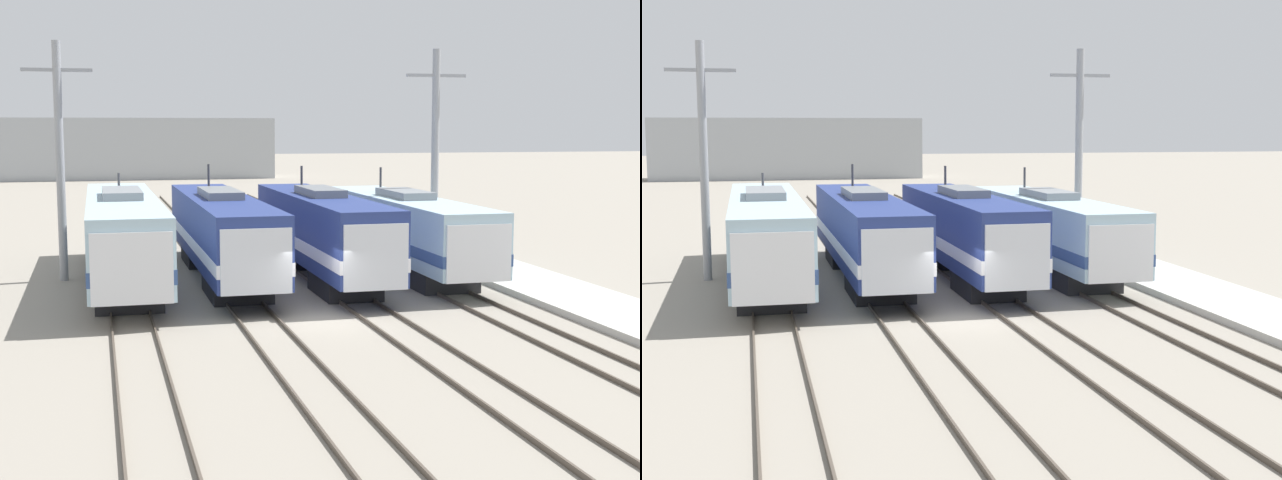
{
  "view_description": "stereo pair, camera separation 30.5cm",
  "coord_description": "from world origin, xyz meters",
  "views": [
    {
      "loc": [
        -7.8,
        -30.96,
        7.01
      ],
      "look_at": [
        0.75,
        2.91,
        2.57
      ],
      "focal_mm": 50.0,
      "sensor_mm": 36.0,
      "label": 1
    },
    {
      "loc": [
        -7.5,
        -31.03,
        7.01
      ],
      "look_at": [
        0.75,
        2.91,
        2.57
      ],
      "focal_mm": 50.0,
      "sensor_mm": 36.0,
      "label": 2
    }
  ],
  "objects": [
    {
      "name": "ground_plane",
      "position": [
        0.0,
        0.0,
        0.0
      ],
      "size": [
        400.0,
        400.0,
        0.0
      ],
      "primitive_type": "plane",
      "color": "gray"
    },
    {
      "name": "rail_pair_far_left",
      "position": [
        -6.68,
        0.0,
        0.07
      ],
      "size": [
        1.51,
        120.0,
        0.15
      ],
      "color": "#4C4238",
      "rests_on": "ground_plane"
    },
    {
      "name": "rail_pair_center_left",
      "position": [
        -2.23,
        0.0,
        0.07
      ],
      "size": [
        1.51,
        120.0,
        0.15
      ],
      "color": "#4C4238",
      "rests_on": "ground_plane"
    },
    {
      "name": "rail_pair_center_right",
      "position": [
        2.23,
        0.0,
        0.07
      ],
      "size": [
        1.51,
        120.0,
        0.15
      ],
      "color": "#4C4238",
      "rests_on": "ground_plane"
    },
    {
      "name": "rail_pair_far_right",
      "position": [
        6.68,
        0.0,
        0.07
      ],
      "size": [
        1.51,
        120.0,
        0.15
      ],
      "color": "#4C4238",
      "rests_on": "ground_plane"
    },
    {
      "name": "locomotive_far_left",
      "position": [
        -6.68,
        9.17,
        2.19
      ],
      "size": [
        3.09,
        20.11,
        4.76
      ],
      "color": "#232326",
      "rests_on": "ground_plane"
    },
    {
      "name": "locomotive_center_left",
      "position": [
        -2.23,
        9.5,
        2.14
      ],
      "size": [
        2.91,
        19.05,
        5.15
      ],
      "color": "black",
      "rests_on": "ground_plane"
    },
    {
      "name": "locomotive_center_right",
      "position": [
        2.23,
        8.34,
        2.18
      ],
      "size": [
        2.77,
        17.11,
        5.09
      ],
      "color": "black",
      "rests_on": "ground_plane"
    },
    {
      "name": "locomotive_far_right",
      "position": [
        6.68,
        9.11,
        2.07
      ],
      "size": [
        3.0,
        17.4,
        4.93
      ],
      "color": "#232326",
      "rests_on": "ground_plane"
    },
    {
      "name": "catenary_tower_left",
      "position": [
        -9.33,
        11.11,
        5.62
      ],
      "size": [
        3.11,
        0.38,
        10.85
      ],
      "color": "gray",
      "rests_on": "ground_plane"
    },
    {
      "name": "catenary_tower_right",
      "position": [
        8.78,
        11.11,
        5.62
      ],
      "size": [
        3.11,
        0.38,
        10.85
      ],
      "color": "gray",
      "rests_on": "ground_plane"
    },
    {
      "name": "platform",
      "position": [
        10.96,
        0.0,
        0.13
      ],
      "size": [
        4.0,
        120.0,
        0.27
      ],
      "color": "#B7B5AD",
      "rests_on": "ground_plane"
    },
    {
      "name": "depot_building",
      "position": [
        -1.78,
        94.12,
        4.11
      ],
      "size": [
        35.93,
        9.51,
        8.22
      ],
      "color": "#9EA3A8",
      "rests_on": "ground_plane"
    }
  ]
}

